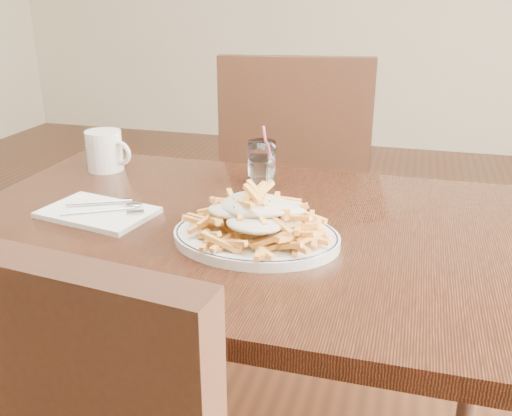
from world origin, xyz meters
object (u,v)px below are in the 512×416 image
(chair_far, at_px, (295,185))
(water_glass, at_px, (262,166))
(fries_plate, at_px, (256,237))
(loaded_fries, at_px, (256,212))
(table, at_px, (238,256))
(coffee_mug, at_px, (105,151))

(chair_far, bearing_deg, water_glass, -87.43)
(fries_plate, xyz_separation_m, loaded_fries, (0.00, 0.00, 0.05))
(chair_far, height_order, fries_plate, chair_far)
(loaded_fries, bearing_deg, table, 126.73)
(chair_far, height_order, loaded_fries, chair_far)
(chair_far, bearing_deg, loaded_fries, -83.21)
(chair_far, bearing_deg, coffee_mug, -128.03)
(table, bearing_deg, loaded_fries, -53.27)
(fries_plate, height_order, coffee_mug, coffee_mug)
(water_glass, xyz_separation_m, coffee_mug, (-0.43, 0.00, 0.00))
(chair_far, relative_size, water_glass, 6.85)
(chair_far, xyz_separation_m, loaded_fries, (0.10, -0.85, 0.24))
(table, height_order, loaded_fries, loaded_fries)
(loaded_fries, xyz_separation_m, coffee_mug, (-0.50, 0.33, -0.01))
(table, xyz_separation_m, loaded_fries, (0.06, -0.09, 0.14))
(water_glass, bearing_deg, loaded_fries, -76.66)
(coffee_mug, bearing_deg, chair_far, 51.97)
(table, xyz_separation_m, water_glass, (-0.01, 0.24, 0.13))
(chair_far, distance_m, fries_plate, 0.87)
(table, relative_size, water_glass, 8.12)
(chair_far, xyz_separation_m, coffee_mug, (-0.40, -0.52, 0.23))
(table, bearing_deg, water_glass, 93.26)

